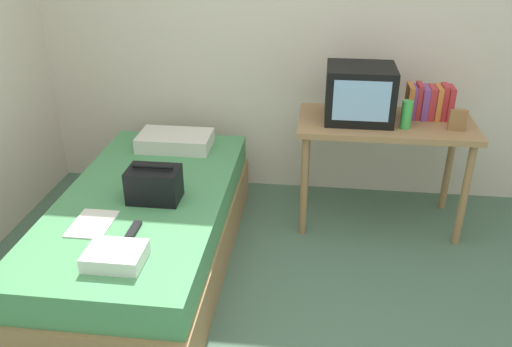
{
  "coord_description": "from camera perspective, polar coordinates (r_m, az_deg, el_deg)",
  "views": [
    {
      "loc": [
        0.14,
        -1.9,
        2.03
      ],
      "look_at": [
        -0.2,
        0.96,
        0.59
      ],
      "focal_mm": 37.05,
      "sensor_mm": 36.0,
      "label": 1
    }
  ],
  "objects": [
    {
      "name": "book_row",
      "position": [
        3.73,
        18.18,
        7.35
      ],
      "size": [
        0.3,
        0.17,
        0.24
      ],
      "color": "#CC7233",
      "rests_on": "desk"
    },
    {
      "name": "handbag",
      "position": [
        3.13,
        -10.94,
        -1.16
      ],
      "size": [
        0.3,
        0.2,
        0.22
      ],
      "color": "black",
      "rests_on": "bed"
    },
    {
      "name": "folded_towel",
      "position": [
        2.66,
        -14.94,
        -8.6
      ],
      "size": [
        0.28,
        0.22,
        0.08
      ],
      "primitive_type": "cube",
      "color": "white",
      "rests_on": "bed"
    },
    {
      "name": "tv",
      "position": [
        3.56,
        11.13,
        8.49
      ],
      "size": [
        0.44,
        0.39,
        0.36
      ],
      "color": "black",
      "rests_on": "desk"
    },
    {
      "name": "picture_frame",
      "position": [
        3.58,
        20.95,
        5.38
      ],
      "size": [
        0.11,
        0.02,
        0.14
      ],
      "primitive_type": "cube",
      "color": "olive",
      "rests_on": "desk"
    },
    {
      "name": "remote_dark",
      "position": [
        2.89,
        -13.07,
        -5.95
      ],
      "size": [
        0.04,
        0.16,
        0.02
      ],
      "primitive_type": "cube",
      "color": "black",
      "rests_on": "bed"
    },
    {
      "name": "pillow",
      "position": [
        3.83,
        -8.71,
        3.52
      ],
      "size": [
        0.52,
        0.31,
        0.1
      ],
      "primitive_type": "cube",
      "color": "silver",
      "rests_on": "bed"
    },
    {
      "name": "water_bottle",
      "position": [
        3.51,
        15.94,
        6.15
      ],
      "size": [
        0.07,
        0.07,
        0.18
      ],
      "primitive_type": "cylinder",
      "color": "green",
      "rests_on": "desk"
    },
    {
      "name": "bed",
      "position": [
        3.38,
        -11.65,
        -5.94
      ],
      "size": [
        1.0,
        2.0,
        0.49
      ],
      "color": "#9E754C",
      "rests_on": "ground"
    },
    {
      "name": "wall_back",
      "position": [
        3.97,
        4.9,
        15.91
      ],
      "size": [
        5.2,
        0.1,
        2.6
      ],
      "primitive_type": "cube",
      "color": "beige",
      "rests_on": "ground"
    },
    {
      "name": "magazine",
      "position": [
        3.02,
        -17.26,
        -5.19
      ],
      "size": [
        0.21,
        0.29,
        0.01
      ],
      "primitive_type": "cube",
      "color": "white",
      "rests_on": "bed"
    },
    {
      "name": "desk",
      "position": [
        3.68,
        13.7,
        4.13
      ],
      "size": [
        1.16,
        0.6,
        0.77
      ],
      "color": "#9E754C",
      "rests_on": "ground"
    },
    {
      "name": "remote_silver",
      "position": [
        3.37,
        -13.38,
        -1.07
      ],
      "size": [
        0.04,
        0.14,
        0.02
      ],
      "primitive_type": "cube",
      "color": "#B7B7BC",
      "rests_on": "bed"
    }
  ]
}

